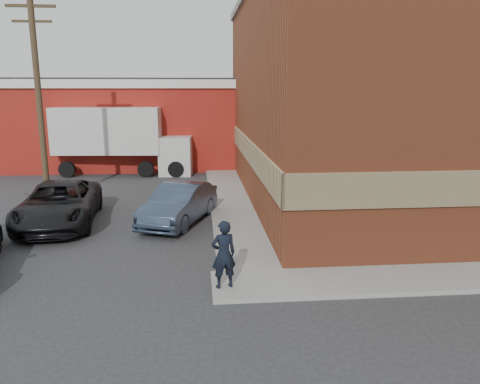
# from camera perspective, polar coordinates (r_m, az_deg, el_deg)

# --- Properties ---
(ground) EXTENTS (90.00, 90.00, 0.00)m
(ground) POSITION_cam_1_polar(r_m,az_deg,el_deg) (13.05, -1.36, -10.03)
(ground) COLOR #28282B
(ground) RESTS_ON ground
(brick_building) EXTENTS (14.25, 18.25, 9.36)m
(brick_building) POSITION_cam_1_polar(r_m,az_deg,el_deg) (22.98, 19.00, 11.08)
(brick_building) COLOR brown
(brick_building) RESTS_ON ground
(sidewalk_west) EXTENTS (1.80, 18.00, 0.12)m
(sidewalk_west) POSITION_cam_1_polar(r_m,az_deg,el_deg) (21.64, -1.39, -0.67)
(sidewalk_west) COLOR gray
(sidewalk_west) RESTS_ON ground
(warehouse) EXTENTS (16.30, 8.30, 5.60)m
(warehouse) POSITION_cam_1_polar(r_m,az_deg,el_deg) (32.52, -14.57, 8.29)
(warehouse) COLOR maroon
(warehouse) RESTS_ON ground
(utility_pole) EXTENTS (2.00, 0.26, 9.00)m
(utility_pole) POSITION_cam_1_polar(r_m,az_deg,el_deg) (22.07, -23.35, 10.87)
(utility_pole) COLOR #463623
(utility_pole) RESTS_ON ground
(man) EXTENTS (0.72, 0.56, 1.73)m
(man) POSITION_cam_1_polar(r_m,az_deg,el_deg) (11.69, -2.01, -7.59)
(man) COLOR black
(man) RESTS_ON sidewalk_south
(sedan) EXTENTS (3.05, 4.75, 1.48)m
(sedan) POSITION_cam_1_polar(r_m,az_deg,el_deg) (17.79, -7.44, -1.44)
(sedan) COLOR #344257
(sedan) RESTS_ON ground
(suv_a) EXTENTS (3.07, 5.85, 1.57)m
(suv_a) POSITION_cam_1_polar(r_m,az_deg,el_deg) (18.73, -21.20, -1.35)
(suv_a) COLOR black
(suv_a) RESTS_ON ground
(box_truck) EXTENTS (8.13, 2.97, 3.93)m
(box_truck) POSITION_cam_1_polar(r_m,az_deg,el_deg) (28.44, -14.16, 6.65)
(box_truck) COLOR silver
(box_truck) RESTS_ON ground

